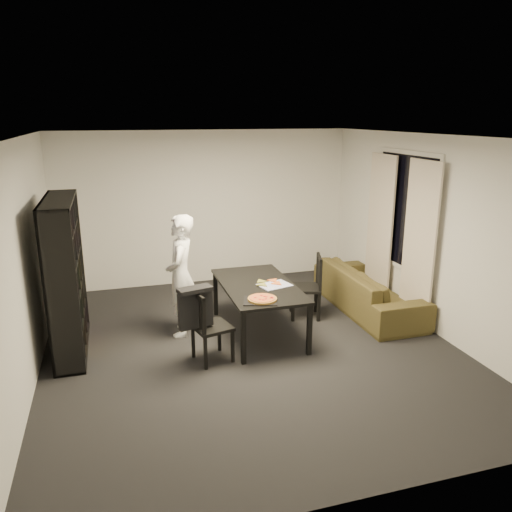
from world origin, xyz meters
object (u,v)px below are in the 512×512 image
object	(u,v)px
dining_table	(258,289)
baking_tray	(260,301)
chair_left	(206,322)
pepperoni_pizza	(262,299)
chair_right	(311,282)
sofa	(368,290)
person	(181,276)
bookshelf	(66,276)

from	to	relation	value
dining_table	baking_tray	bearing A→B (deg)	-104.31
chair_left	baking_tray	xyz separation A→B (m)	(0.67, 0.00, 0.19)
chair_left	pepperoni_pizza	world-z (taller)	chair_left
chair_right	sofa	xyz separation A→B (m)	(0.92, -0.00, -0.21)
person	chair_left	bearing A→B (deg)	24.84
pepperoni_pizza	bookshelf	bearing A→B (deg)	160.03
bookshelf	chair_right	world-z (taller)	bookshelf
baking_tray	pepperoni_pizza	size ratio (longest dim) A/B	1.14
dining_table	baking_tray	size ratio (longest dim) A/B	4.14
person	dining_table	bearing A→B (deg)	88.66
chair_left	pepperoni_pizza	size ratio (longest dim) A/B	2.53
bookshelf	pepperoni_pizza	xyz separation A→B (m)	(2.24, -0.81, -0.23)
baking_tray	sofa	xyz separation A→B (m)	(1.97, 0.93, -0.38)
person	sofa	bearing A→B (deg)	106.26
chair_right	baking_tray	bearing A→B (deg)	-31.51
person	pepperoni_pizza	bearing A→B (deg)	59.09
baking_tray	pepperoni_pizza	bearing A→B (deg)	8.95
chair_right	person	distance (m)	1.89
chair_left	baking_tray	world-z (taller)	chair_left
sofa	bookshelf	bearing A→B (deg)	91.50
pepperoni_pizza	sofa	size ratio (longest dim) A/B	0.16
chair_right	baking_tray	world-z (taller)	chair_right
baking_tray	sofa	distance (m)	2.21
person	baking_tray	size ratio (longest dim) A/B	4.04
dining_table	person	distance (m)	1.03
person	pepperoni_pizza	xyz separation A→B (m)	(0.84, -0.88, -0.09)
sofa	baking_tray	bearing A→B (deg)	115.20
bookshelf	person	distance (m)	1.41
person	baking_tray	world-z (taller)	person
person	baking_tray	xyz separation A→B (m)	(0.82, -0.89, -0.11)
dining_table	bookshelf	bearing A→B (deg)	174.62
pepperoni_pizza	chair_right	bearing A→B (deg)	42.10
chair_right	pepperoni_pizza	bearing A→B (deg)	-30.92
sofa	dining_table	bearing A→B (deg)	100.36
dining_table	sofa	size ratio (longest dim) A/B	0.77
dining_table	sofa	bearing A→B (deg)	10.36
dining_table	chair_left	world-z (taller)	chair_left
chair_right	baking_tray	size ratio (longest dim) A/B	2.29
bookshelf	chair_left	distance (m)	1.80
dining_table	chair_right	bearing A→B (deg)	20.40
person	bookshelf	bearing A→B (deg)	-71.76
chair_left	chair_right	xyz separation A→B (m)	(1.72, 0.93, 0.02)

